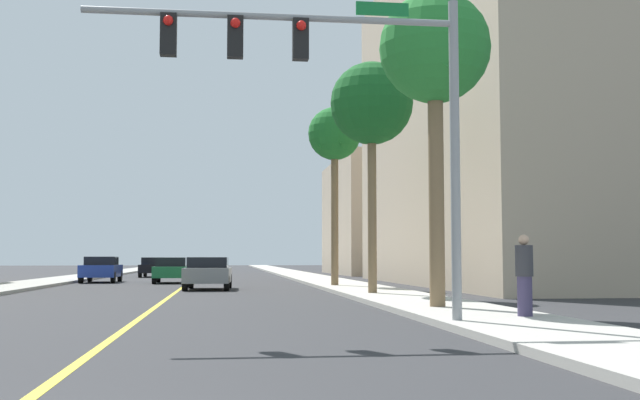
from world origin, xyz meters
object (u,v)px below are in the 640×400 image
palm_far (335,137)px  car_gray (208,273)px  pedestrian (524,275)px  traffic_signal_mast (338,82)px  car_blue (101,269)px  palm_mid (371,106)px  car_green (171,270)px  car_black (154,267)px  palm_near (435,53)px

palm_far → car_gray: 8.54m
pedestrian → car_gray: bearing=109.4°
traffic_signal_mast → palm_far: size_ratio=0.92×
car_blue → palm_mid: bearing=123.8°
car_gray → pedestrian: (7.12, -18.44, 0.29)m
palm_far → car_green: 13.21m
traffic_signal_mast → car_green: size_ratio=1.84×
palm_mid → pedestrian: palm_mid is taller
car_blue → car_black: size_ratio=0.91×
palm_near → car_blue: palm_near is taller
traffic_signal_mast → palm_near: size_ratio=0.92×
palm_far → car_green: (-7.97, 8.47, -6.26)m
palm_far → pedestrian: size_ratio=4.70×
palm_far → car_blue: 16.85m
palm_near → car_black: 39.72m
palm_mid → car_gray: 11.21m
car_green → pedestrian: (9.32, -27.60, 0.29)m
palm_mid → car_blue: palm_mid is taller
car_black → pedestrian: pedestrian is taller
palm_far → car_blue: (-12.01, 10.04, -6.25)m
car_blue → car_gray: 12.41m
car_black → traffic_signal_mast: bearing=-79.8°
car_gray → car_blue: bearing=122.8°
palm_near → pedestrian: 6.78m
palm_far → car_gray: palm_far is taller
pedestrian → car_green: bearing=106.9°
palm_mid → palm_far: (-0.22, 7.85, 0.05)m
car_blue → car_black: 12.22m
traffic_signal_mast → palm_mid: (3.05, 12.10, 1.99)m
palm_far → traffic_signal_mast: bearing=-98.1°
car_gray → palm_near: bearing=-65.1°
palm_near → car_green: (-8.36, 24.17, -6.06)m
palm_mid → pedestrian: 12.79m
palm_near → traffic_signal_mast: bearing=-127.2°
palm_mid → car_gray: size_ratio=2.06×
car_black → palm_near: bearing=-74.1°
car_green → car_gray: (2.20, -9.16, -0.00)m
car_green → car_black: 13.81m
car_blue → car_gray: size_ratio=1.02×
traffic_signal_mast → car_blue: (-9.18, 29.99, -4.20)m
palm_mid → car_gray: (-5.98, 7.16, -6.21)m
car_black → car_gray: bearing=-78.8°
palm_near → car_green: 26.29m
palm_near → car_green: size_ratio=2.00×
pedestrian → palm_far: bearing=92.3°
palm_near → palm_mid: bearing=91.3°
car_black → pedestrian: size_ratio=2.58×
palm_near → pedestrian: (0.96, -3.42, -5.77)m
traffic_signal_mast → pedestrian: size_ratio=4.32×
traffic_signal_mast → car_black: 42.90m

